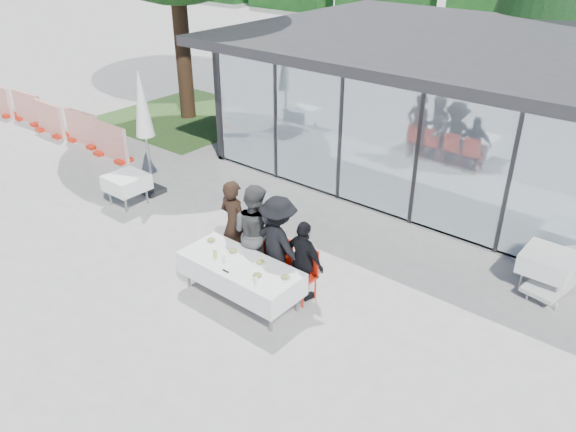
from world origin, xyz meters
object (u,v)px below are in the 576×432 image
at_px(diner_d, 304,261).
at_px(plate_c, 260,262).
at_px(folded_eyeglasses, 226,271).
at_px(diner_b, 255,232).
at_px(diner_a, 234,225).
at_px(market_umbrella, 143,114).
at_px(spare_table_right, 548,262).
at_px(plate_extra, 257,276).
at_px(lounger, 558,276).
at_px(diner_chair_d, 304,272).
at_px(spare_table_left, 127,183).
at_px(plate_b, 233,251).
at_px(plate_a, 211,240).
at_px(diner_c, 278,243).
at_px(juice_bottle, 215,254).
at_px(construction_barriers, 39,115).
at_px(plate_d, 285,277).
at_px(diner_chair_c, 279,260).
at_px(diner_chair_b, 256,250).
at_px(diner_chair_a, 236,241).
at_px(dining_table, 240,273).

bearing_deg(diner_d, plate_c, 50.56).
bearing_deg(folded_eyeglasses, diner_b, 106.08).
distance_m(diner_a, diner_b, 0.53).
bearing_deg(plate_c, market_umbrella, 162.57).
bearing_deg(spare_table_right, plate_extra, -132.34).
height_order(diner_b, folded_eyeglasses, diner_b).
bearing_deg(lounger, spare_table_right, -138.01).
bearing_deg(diner_chair_d, spare_table_left, 177.07).
bearing_deg(diner_b, market_umbrella, -14.91).
distance_m(plate_b, folded_eyeglasses, 0.61).
xyz_separation_m(plate_a, folded_eyeglasses, (0.91, -0.53, -0.02)).
height_order(diner_c, diner_d, diner_c).
xyz_separation_m(juice_bottle, market_umbrella, (-4.26, 1.92, 1.20)).
height_order(diner_d, juice_bottle, diner_d).
xyz_separation_m(plate_a, plate_extra, (1.43, -0.31, 0.00)).
xyz_separation_m(diner_a, diner_chair_d, (1.67, 0.03, -0.37)).
height_order(diner_chair_d, plate_a, diner_chair_d).
distance_m(plate_a, construction_barriers, 10.76).
xyz_separation_m(plate_b, folded_eyeglasses, (0.33, -0.52, -0.02)).
distance_m(diner_b, plate_d, 1.37).
xyz_separation_m(diner_chair_c, juice_bottle, (-0.72, -0.90, 0.28)).
height_order(diner_chair_b, juice_bottle, diner_chair_b).
relative_size(diner_chair_d, construction_barriers, 0.10).
bearing_deg(diner_chair_c, spare_table_left, 176.72).
bearing_deg(juice_bottle, diner_c, 50.61).
distance_m(diner_chair_c, spare_table_right, 4.83).
bearing_deg(lounger, diner_chair_b, -145.15).
bearing_deg(diner_chair_c, plate_a, -154.16).
bearing_deg(plate_a, diner_a, 82.41).
bearing_deg(diner_chair_a, diner_chair_c, 0.00).
bearing_deg(plate_a, market_umbrella, 157.38).
distance_m(plate_a, plate_b, 0.58).
height_order(diner_chair_b, plate_a, diner_chair_b).
bearing_deg(spare_table_right, market_umbrella, -167.31).
bearing_deg(plate_d, dining_table, -171.99).
xyz_separation_m(diner_chair_a, diner_chair_d, (1.67, 0.00, 0.00)).
height_order(diner_b, diner_chair_b, diner_b).
bearing_deg(diner_chair_b, diner_c, -2.54).
xyz_separation_m(dining_table, spare_table_right, (4.05, 3.74, 0.02)).
bearing_deg(spare_table_left, diner_chair_d, -2.93).
bearing_deg(diner_chair_a, plate_c, -26.04).
height_order(folded_eyeglasses, market_umbrella, market_umbrella).
bearing_deg(diner_chair_a, diner_chair_d, 0.00).
relative_size(diner_b, spare_table_left, 2.18).
relative_size(diner_chair_b, plate_c, 4.10).
distance_m(diner_a, market_umbrella, 4.17).
height_order(diner_a, lounger, diner_a).
xyz_separation_m(plate_b, spare_table_right, (4.38, 3.57, -0.22)).
xyz_separation_m(diner_chair_b, diner_c, (0.57, -0.03, 0.37)).
xyz_separation_m(diner_chair_d, juice_bottle, (-1.29, -0.90, 0.28)).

